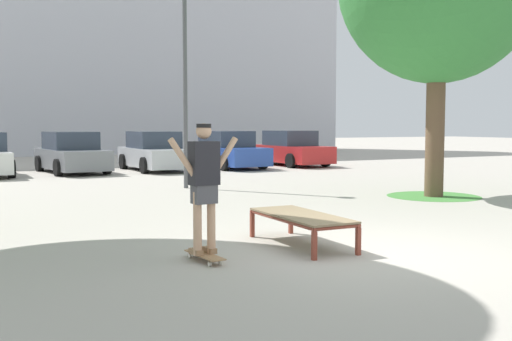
% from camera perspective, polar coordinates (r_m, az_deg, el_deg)
% --- Properties ---
extents(ground_plane, '(120.00, 120.00, 0.00)m').
position_cam_1_polar(ground_plane, '(8.60, 10.33, -7.61)').
color(ground_plane, '#B2AA9E').
extents(building_facade, '(38.98, 4.00, 15.99)m').
position_cam_1_polar(building_facade, '(38.03, -20.35, 13.51)').
color(building_facade, silver).
rests_on(building_facade, ground).
extents(skate_box, '(0.77, 1.90, 0.46)m').
position_cam_1_polar(skate_box, '(8.94, 4.27, -4.41)').
color(skate_box, brown).
rests_on(skate_box, ground).
extents(skateboard, '(0.29, 0.82, 0.09)m').
position_cam_1_polar(skateboard, '(7.98, -4.84, -7.93)').
color(skateboard, '#9E754C').
rests_on(skateboard, ground).
extents(skater, '(1.00, 0.31, 1.69)m').
position_cam_1_polar(skater, '(7.83, -4.90, -0.80)').
color(skater, tan).
rests_on(skater, skateboard).
extents(grass_patch_near_right, '(2.27, 2.27, 0.01)m').
position_cam_1_polar(grass_patch_near_right, '(15.61, 16.31, -2.33)').
color(grass_patch_near_right, '#47893D').
rests_on(grass_patch_near_right, ground).
extents(car_grey, '(2.28, 4.37, 1.50)m').
position_cam_1_polar(car_grey, '(23.26, -16.92, 1.50)').
color(car_grey, slate).
rests_on(car_grey, ground).
extents(car_silver, '(2.06, 4.27, 1.50)m').
position_cam_1_polar(car_silver, '(23.69, -9.50, 1.68)').
color(car_silver, '#B7BABF').
rests_on(car_silver, ground).
extents(car_blue, '(2.16, 4.32, 1.50)m').
position_cam_1_polar(car_blue, '(24.71, -2.68, 1.85)').
color(car_blue, '#28479E').
rests_on(car_blue, ground).
extents(car_red, '(2.07, 4.27, 1.50)m').
position_cam_1_polar(car_red, '(26.22, 3.31, 1.99)').
color(car_red, red).
rests_on(car_red, ground).
extents(light_post, '(0.36, 0.36, 5.83)m').
position_cam_1_polar(light_post, '(17.07, -6.69, 11.23)').
color(light_post, '#4C4C51').
rests_on(light_post, ground).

